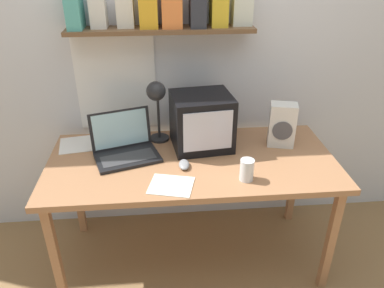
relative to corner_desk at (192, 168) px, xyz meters
name	(u,v)px	position (x,y,z in m)	size (l,w,h in m)	color
ground_plane	(192,254)	(0.00, 0.00, -0.69)	(12.00, 12.00, 0.00)	olive
back_wall	(184,43)	(-0.01, 0.48, 0.62)	(5.60, 0.24, 2.60)	silver
corner_desk	(192,168)	(0.00, 0.00, 0.00)	(1.66, 0.76, 0.75)	#A9724C
crt_monitor	(202,121)	(0.07, 0.16, 0.23)	(0.38, 0.35, 0.33)	black
laptop	(125,145)	(-0.39, 0.09, 0.12)	(0.42, 0.36, 0.25)	black
desk_lamp	(157,99)	(-0.19, 0.21, 0.36)	(0.13, 0.19, 0.41)	#232326
juice_glass	(247,171)	(0.27, -0.23, 0.11)	(0.07, 0.07, 0.12)	white
space_heater	(282,125)	(0.56, 0.13, 0.20)	(0.18, 0.14, 0.27)	silver
computer_mouse	(184,165)	(-0.05, -0.08, 0.08)	(0.06, 0.11, 0.03)	gray
loose_paper_near_monitor	(82,144)	(-0.66, 0.24, 0.06)	(0.30, 0.25, 0.00)	silver
loose_paper_near_laptop	(171,185)	(-0.13, -0.26, 0.06)	(0.26, 0.23, 0.00)	white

